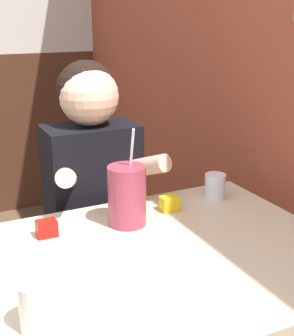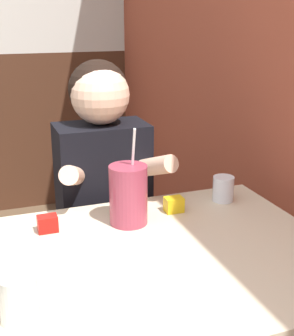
# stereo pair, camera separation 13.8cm
# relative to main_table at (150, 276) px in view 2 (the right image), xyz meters

# --- Properties ---
(brick_wall_right) EXTENTS (0.08, 4.62, 2.70)m
(brick_wall_right) POSITION_rel_main_table_xyz_m (0.65, 0.90, 0.69)
(brick_wall_right) COLOR brown
(brick_wall_right) RESTS_ON ground_plane
(main_table) EXTENTS (1.06, 0.80, 0.73)m
(main_table) POSITION_rel_main_table_xyz_m (0.00, 0.00, 0.00)
(main_table) COLOR beige
(main_table) RESTS_ON ground_plane
(person_seated) EXTENTS (0.42, 0.41, 1.20)m
(person_seated) POSITION_rel_main_table_xyz_m (0.02, 0.56, -0.02)
(person_seated) COLOR black
(person_seated) RESTS_ON ground_plane
(cocktail_pitcher) EXTENTS (0.12, 0.12, 0.31)m
(cocktail_pitcher) POSITION_rel_main_table_xyz_m (0.01, 0.22, 0.16)
(cocktail_pitcher) COLOR #99384C
(cocktail_pitcher) RESTS_ON main_table
(glass_near_pitcher) EXTENTS (0.07, 0.07, 0.09)m
(glass_near_pitcher) POSITION_rel_main_table_xyz_m (0.38, 0.28, 0.11)
(glass_near_pitcher) COLOR silver
(glass_near_pitcher) RESTS_ON main_table
(glass_center) EXTENTS (0.08, 0.08, 0.11)m
(glass_center) POSITION_rel_main_table_xyz_m (-0.36, -0.17, 0.12)
(glass_center) COLOR silver
(glass_center) RESTS_ON main_table
(condiment_ketchup) EXTENTS (0.06, 0.04, 0.05)m
(condiment_ketchup) POSITION_rel_main_table_xyz_m (-0.24, 0.24, 0.09)
(condiment_ketchup) COLOR #B7140F
(condiment_ketchup) RESTS_ON main_table
(condiment_mustard) EXTENTS (0.06, 0.04, 0.05)m
(condiment_mustard) POSITION_rel_main_table_xyz_m (0.18, 0.25, 0.09)
(condiment_mustard) COLOR yellow
(condiment_mustard) RESTS_ON main_table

